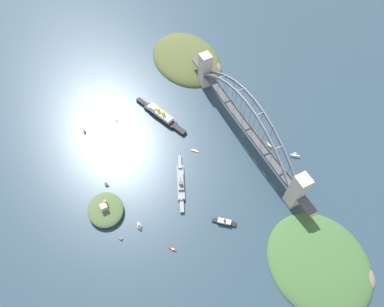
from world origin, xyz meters
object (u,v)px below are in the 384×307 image
(small_boat_1, at_px, (84,131))
(small_boat_4, at_px, (194,151))
(small_boat_3, at_px, (121,238))
(small_boat_6, at_px, (173,249))
(naval_cruiser, at_px, (181,183))
(seaplane_taxiing_near_bridge, at_px, (268,145))
(seaplane_second_in_formation, at_px, (295,155))
(small_boat_2, at_px, (117,120))
(ocean_liner, at_px, (160,115))
(small_boat_5, at_px, (106,183))
(harbor_ferry_steamer, at_px, (224,222))
(small_boat_0, at_px, (139,225))
(fort_island_mid_harbor, at_px, (106,210))
(harbor_arch_bridge, at_px, (245,122))

(small_boat_1, bearing_deg, small_boat_4, -128.50)
(small_boat_3, xyz_separation_m, small_boat_6, (-37.37, -47.56, -2.02))
(naval_cruiser, bearing_deg, seaplane_taxiing_near_bridge, -90.68)
(seaplane_second_in_formation, xyz_separation_m, small_boat_2, (165.63, 191.10, -1.20))
(ocean_liner, xyz_separation_m, small_boat_5, (-70.07, 105.49, -1.28))
(small_boat_5, bearing_deg, small_boat_3, 174.09)
(ocean_liner, relative_size, harbor_ferry_steamer, 3.70)
(small_boat_6, bearing_deg, small_boat_2, -1.86)
(naval_cruiser, xyz_separation_m, small_boat_2, (134.80, 37.52, -2.11))
(small_boat_2, bearing_deg, small_boat_4, -142.23)
(ocean_liner, relative_size, small_boat_5, 10.98)
(ocean_liner, height_order, small_boat_6, ocean_liner)
(small_boat_0, distance_m, small_boat_4, 124.69)
(fort_island_mid_harbor, relative_size, small_boat_6, 5.32)
(small_boat_1, xyz_separation_m, small_boat_4, (-97.75, -122.89, -3.02))
(small_boat_0, bearing_deg, seaplane_second_in_formation, -90.46)
(naval_cruiser, height_order, harbor_ferry_steamer, naval_cruiser)
(fort_island_mid_harbor, relative_size, small_boat_0, 4.33)
(harbor_ferry_steamer, height_order, small_boat_0, small_boat_0)
(small_boat_1, relative_size, small_boat_3, 1.34)
(small_boat_2, bearing_deg, fort_island_mid_harbor, 155.49)
(seaplane_second_in_formation, bearing_deg, fort_island_mid_harbor, 81.28)
(fort_island_mid_harbor, bearing_deg, small_boat_6, -146.36)
(harbor_ferry_steamer, xyz_separation_m, small_boat_2, (204.03, 60.65, -1.74))
(harbor_ferry_steamer, bearing_deg, small_boat_3, 72.30)
(fort_island_mid_harbor, height_order, seaplane_taxiing_near_bridge, fort_island_mid_harbor)
(naval_cruiser, distance_m, small_boat_4, 53.27)
(seaplane_taxiing_near_bridge, relative_size, seaplane_second_in_formation, 0.89)
(seaplane_taxiing_near_bridge, xyz_separation_m, small_boat_2, (136.36, 168.80, -1.38))
(harbor_arch_bridge, xyz_separation_m, small_boat_2, (104.67, 147.40, -28.51))
(ocean_liner, relative_size, small_boat_4, 9.39)
(harbor_arch_bridge, distance_m, small_boat_1, 222.36)
(small_boat_6, bearing_deg, seaplane_taxiing_near_bridge, -68.71)
(harbor_ferry_steamer, relative_size, small_boat_0, 2.29)
(seaplane_taxiing_near_bridge, bearing_deg, small_boat_1, 57.74)
(small_boat_4, bearing_deg, small_boat_3, 118.16)
(small_boat_6, bearing_deg, harbor_ferry_steamer, -89.40)
(fort_island_mid_harbor, bearing_deg, harbor_arch_bridge, -83.68)
(fort_island_mid_harbor, height_order, small_boat_6, fort_island_mid_harbor)
(harbor_ferry_steamer, xyz_separation_m, small_boat_1, (203.99, 107.78, 1.15))
(small_boat_0, bearing_deg, small_boat_2, -10.33)
(small_boat_1, bearing_deg, harbor_ferry_steamer, -152.15)
(small_boat_3, distance_m, small_boat_5, 74.66)
(small_boat_1, xyz_separation_m, small_boat_6, (-204.70, -40.48, -2.86))
(fort_island_mid_harbor, distance_m, small_boat_4, 137.18)
(naval_cruiser, distance_m, seaplane_taxiing_near_bridge, 131.29)
(small_boat_0, bearing_deg, fort_island_mid_harbor, 37.75)
(harbor_arch_bridge, bearing_deg, naval_cruiser, 105.33)
(small_boat_2, distance_m, small_boat_5, 104.13)
(harbor_arch_bridge, bearing_deg, small_boat_6, 123.01)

